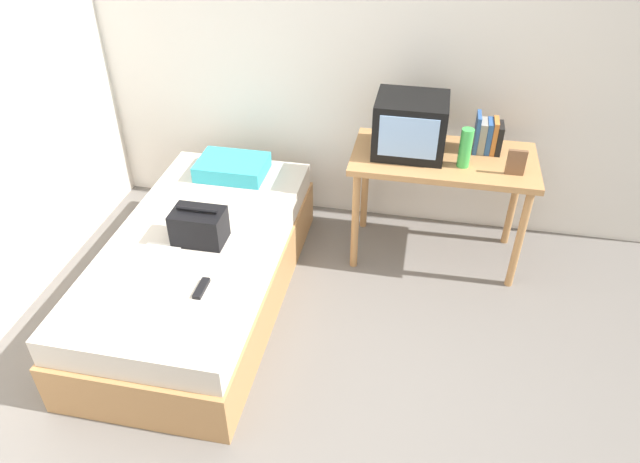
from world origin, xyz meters
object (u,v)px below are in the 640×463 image
Objects in this scene: bed at (201,268)px; book_row at (488,136)px; picture_frame at (516,163)px; handbag at (199,226)px; water_bottle at (465,148)px; magazine at (155,260)px; remote_dark at (201,288)px; pillow at (232,167)px; tv at (410,126)px; desk at (442,170)px.

bed is 1.98m from book_row.
handbag is (-1.77, -0.65, -0.26)m from picture_frame.
water_bottle reaches higher than magazine.
handbag reaches higher than remote_dark.
water_bottle is 1.57m from pillow.
tv is 1.43m from handbag.
handbag is (-1.47, -0.69, -0.30)m from water_bottle.
remote_dark reaches higher than magazine.
desk is 4.00× the size of magazine.
tv is 0.67m from picture_frame.
magazine is (-0.13, -1.00, -0.05)m from pillow.
bed is 4.55× the size of tv.
water_bottle is at bearing -2.99° from pillow.
pillow is (-1.53, 0.08, -0.35)m from water_bottle.
water_bottle is at bearing -19.57° from tv.
remote_dark is at bearing -65.38° from bed.
handbag is at bearing -144.26° from tv.
picture_frame is 1.90m from handbag.
water_bottle reaches higher than desk.
tv is 1.74m from magazine.
desk is 0.35m from book_row.
water_bottle reaches higher than bed.
book_row is at bearing 58.11° from water_bottle.
remote_dark reaches higher than bed.
handbag is at bearing -150.39° from book_row.
picture_frame is at bearing -3.84° from pillow.
magazine is at bearing -97.58° from pillow.
water_bottle is 1.76m from remote_dark.
picture_frame is 0.55× the size of magazine.
desk is 4.70× the size of water_bottle.
tv is 0.37m from water_bottle.
water_bottle is at bearing 171.91° from picture_frame.
remote_dark is at bearing -139.93° from water_bottle.
tv is 1.79× the size of book_row.
handbag is (-1.36, -0.79, -0.08)m from desk.
desk is at bearing 30.22° from handbag.
book_row is at bearing 26.18° from desk.
pillow is at bearing 100.37° from remote_dark.
water_bottle is 1.54× the size of picture_frame.
tv reaches higher than handbag.
desk is 1.42m from pillow.
magazine is at bearing -118.11° from bed.
book_row reaches higher than remote_dark.
tv is at bearing 2.05° from pillow.
water_bottle is at bearing -121.89° from book_row.
bed is 0.40m from magazine.
handbag is at bearing -85.74° from pillow.
picture_frame is (0.64, -0.16, -0.10)m from tv.
pillow reaches higher than magazine.
magazine is (-0.19, -0.23, -0.10)m from handbag.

